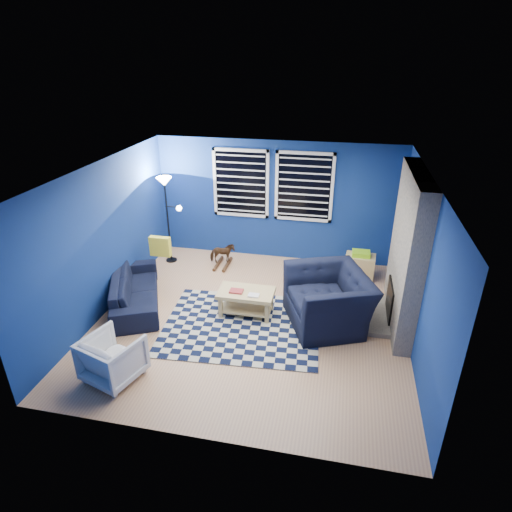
{
  "coord_description": "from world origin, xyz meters",
  "views": [
    {
      "loc": [
        1.29,
        -5.85,
        4.06
      ],
      "look_at": [
        0.02,
        0.3,
        1.04
      ],
      "focal_mm": 30.0,
      "sensor_mm": 36.0,
      "label": 1
    }
  ],
  "objects_px": {
    "armchair_bent": "(113,358)",
    "rocking_horse": "(222,253)",
    "cabinet": "(360,266)",
    "sofa": "(135,290)",
    "tv": "(404,211)",
    "coffee_table": "(246,298)",
    "armchair_big": "(328,299)",
    "floor_lamp": "(166,194)"
  },
  "relations": [
    {
      "from": "tv",
      "to": "cabinet",
      "type": "relative_size",
      "value": 1.68
    },
    {
      "from": "sofa",
      "to": "armchair_big",
      "type": "bearing_deg",
      "value": -112.75
    },
    {
      "from": "armchair_bent",
      "to": "armchair_big",
      "type": "bearing_deg",
      "value": -127.18
    },
    {
      "from": "sofa",
      "to": "cabinet",
      "type": "height_order",
      "value": "sofa"
    },
    {
      "from": "armchair_big",
      "to": "armchair_bent",
      "type": "height_order",
      "value": "armchair_big"
    },
    {
      "from": "tv",
      "to": "rocking_horse",
      "type": "relative_size",
      "value": 1.99
    },
    {
      "from": "coffee_table",
      "to": "floor_lamp",
      "type": "bearing_deg",
      "value": 140.08
    },
    {
      "from": "tv",
      "to": "sofa",
      "type": "distance_m",
      "value": 5.06
    },
    {
      "from": "armchair_big",
      "to": "floor_lamp",
      "type": "height_order",
      "value": "floor_lamp"
    },
    {
      "from": "coffee_table",
      "to": "floor_lamp",
      "type": "xyz_separation_m",
      "value": [
        -2.01,
        1.68,
        1.17
      ]
    },
    {
      "from": "cabinet",
      "to": "armchair_big",
      "type": "bearing_deg",
      "value": -102.61
    },
    {
      "from": "armchair_big",
      "to": "rocking_horse",
      "type": "relative_size",
      "value": 2.7
    },
    {
      "from": "tv",
      "to": "armchair_bent",
      "type": "xyz_separation_m",
      "value": [
        -3.98,
        -3.74,
        -1.08
      ]
    },
    {
      "from": "armchair_bent",
      "to": "coffee_table",
      "type": "bearing_deg",
      "value": -108.65
    },
    {
      "from": "armchair_big",
      "to": "cabinet",
      "type": "bearing_deg",
      "value": 140.33
    },
    {
      "from": "armchair_big",
      "to": "floor_lamp",
      "type": "relative_size",
      "value": 0.74
    },
    {
      "from": "coffee_table",
      "to": "sofa",
      "type": "bearing_deg",
      "value": -177.95
    },
    {
      "from": "rocking_horse",
      "to": "coffee_table",
      "type": "distance_m",
      "value": 1.9
    },
    {
      "from": "armchair_bent",
      "to": "floor_lamp",
      "type": "bearing_deg",
      "value": -62.43
    },
    {
      "from": "sofa",
      "to": "coffee_table",
      "type": "height_order",
      "value": "sofa"
    },
    {
      "from": "coffee_table",
      "to": "floor_lamp",
      "type": "relative_size",
      "value": 0.51
    },
    {
      "from": "sofa",
      "to": "cabinet",
      "type": "relative_size",
      "value": 3.24
    },
    {
      "from": "rocking_horse",
      "to": "floor_lamp",
      "type": "bearing_deg",
      "value": 68.36
    },
    {
      "from": "armchair_bent",
      "to": "rocking_horse",
      "type": "bearing_deg",
      "value": -80.22
    },
    {
      "from": "armchair_bent",
      "to": "rocking_horse",
      "type": "distance_m",
      "value": 3.61
    },
    {
      "from": "coffee_table",
      "to": "cabinet",
      "type": "distance_m",
      "value": 2.57
    },
    {
      "from": "tv",
      "to": "armchair_big",
      "type": "relative_size",
      "value": 0.74
    },
    {
      "from": "armchair_big",
      "to": "armchair_bent",
      "type": "relative_size",
      "value": 1.91
    },
    {
      "from": "floor_lamp",
      "to": "cabinet",
      "type": "bearing_deg",
      "value": 0.86
    },
    {
      "from": "armchair_big",
      "to": "rocking_horse",
      "type": "xyz_separation_m",
      "value": [
        -2.25,
        1.65,
        -0.16
      ]
    },
    {
      "from": "rocking_horse",
      "to": "coffee_table",
      "type": "bearing_deg",
      "value": -173.59
    },
    {
      "from": "sofa",
      "to": "armchair_big",
      "type": "xyz_separation_m",
      "value": [
        3.34,
        0.1,
        0.16
      ]
    },
    {
      "from": "tv",
      "to": "coffee_table",
      "type": "distance_m",
      "value": 3.34
    },
    {
      "from": "armchair_bent",
      "to": "tv",
      "type": "bearing_deg",
      "value": -118.68
    },
    {
      "from": "armchair_big",
      "to": "cabinet",
      "type": "distance_m",
      "value": 1.8
    },
    {
      "from": "cabinet",
      "to": "sofa",
      "type": "bearing_deg",
      "value": -150.19
    },
    {
      "from": "sofa",
      "to": "floor_lamp",
      "type": "bearing_deg",
      "value": -23.51
    },
    {
      "from": "sofa",
      "to": "armchair_big",
      "type": "distance_m",
      "value": 3.34
    },
    {
      "from": "tv",
      "to": "floor_lamp",
      "type": "height_order",
      "value": "floor_lamp"
    },
    {
      "from": "armchair_big",
      "to": "coffee_table",
      "type": "distance_m",
      "value": 1.36
    },
    {
      "from": "armchair_big",
      "to": "armchair_bent",
      "type": "bearing_deg",
      "value": -77.55
    },
    {
      "from": "tv",
      "to": "rocking_horse",
      "type": "bearing_deg",
      "value": -177.11
    }
  ]
}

